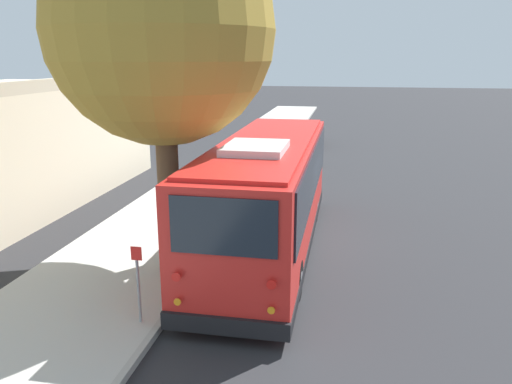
# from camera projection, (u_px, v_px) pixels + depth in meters

# --- Properties ---
(ground_plane) EXTENTS (160.00, 160.00, 0.00)m
(ground_plane) POSITION_uv_depth(u_px,v_px,m) (294.00, 239.00, 15.20)
(ground_plane) COLOR #28282B
(sidewalk_slab) EXTENTS (80.00, 4.12, 0.15)m
(sidewalk_slab) POSITION_uv_depth(u_px,v_px,m) (162.00, 228.00, 15.94)
(sidewalk_slab) COLOR #B2AFA8
(sidewalk_slab) RESTS_ON ground
(curb_strip) EXTENTS (80.00, 0.14, 0.15)m
(curb_strip) POSITION_uv_depth(u_px,v_px,m) (227.00, 232.00, 15.56)
(curb_strip) COLOR #9D9A94
(curb_strip) RESTS_ON ground
(shuttle_bus) EXTENTS (10.11, 2.77, 3.37)m
(shuttle_bus) POSITION_uv_depth(u_px,v_px,m) (267.00, 190.00, 13.81)
(shuttle_bus) COLOR red
(shuttle_bus) RESTS_ON ground
(parked_sedan_silver) EXTENTS (4.53, 2.04, 1.28)m
(parked_sedan_silver) POSITION_uv_depth(u_px,v_px,m) (298.00, 159.00, 23.93)
(parked_sedan_silver) COLOR #A8AAAF
(parked_sedan_silver) RESTS_ON ground
(parked_sedan_black) EXTENTS (4.71, 1.73, 1.26)m
(parked_sedan_black) POSITION_uv_depth(u_px,v_px,m) (305.00, 136.00, 30.99)
(parked_sedan_black) COLOR black
(parked_sedan_black) RESTS_ON ground
(street_tree) EXTENTS (5.36, 5.36, 9.30)m
(street_tree) POSITION_uv_depth(u_px,v_px,m) (163.00, 14.00, 11.60)
(street_tree) COLOR brown
(street_tree) RESTS_ON sidewalk_slab
(sign_post_near) EXTENTS (0.06, 0.22, 1.63)m
(sign_post_near) POSITION_uv_depth(u_px,v_px,m) (138.00, 284.00, 9.94)
(sign_post_near) COLOR gray
(sign_post_near) RESTS_ON sidewalk_slab
(sign_post_far) EXTENTS (0.06, 0.06, 1.32)m
(sign_post_far) POSITION_uv_depth(u_px,v_px,m) (174.00, 253.00, 11.96)
(sign_post_far) COLOR gray
(sign_post_far) RESTS_ON sidewalk_slab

